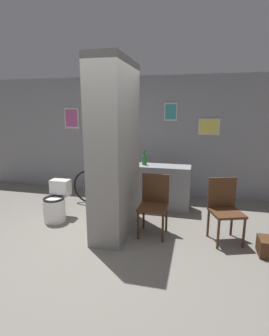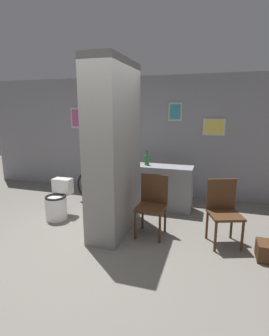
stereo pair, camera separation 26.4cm
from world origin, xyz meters
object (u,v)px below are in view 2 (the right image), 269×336
Objects in this scene: chair_near_pillar at (152,202)px; chair_by_doorway at (223,209)px; toilet at (58,202)px; bicycle at (113,187)px; bottle_tall at (147,159)px.

chair_near_pillar is 1.00× the size of chair_by_doorway.
bicycle reaches higher than toilet.
bicycle is at bearing 52.78° from toilet.
chair_by_doorway is at bearing -1.15° from toilet.
chair_near_pillar is at bearing -2.83° from toilet.
bicycle is (-2.09, 0.97, -0.15)m from chair_by_doorway.
bicycle is 5.50× the size of bottle_tall.
chair_by_doorway is 3.16× the size of bottle_tall.
chair_near_pillar is 0.58× the size of bicycle.
toilet is at bearing 178.36° from chair_near_pillar.
toilet is at bearing -127.22° from bicycle.
bottle_tall reaches higher than chair_near_pillar.
bottle_tall is (1.37, 1.01, 0.67)m from toilet.
bicycle is at bearing 137.61° from chair_near_pillar.
toilet is 2.31× the size of bottle_tall.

